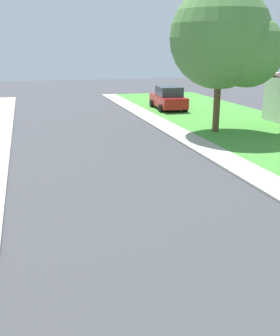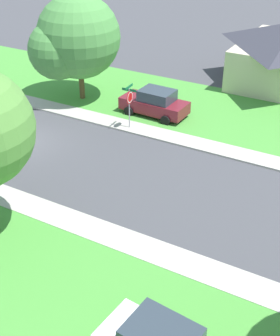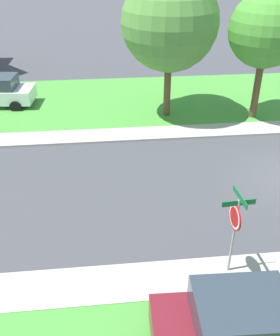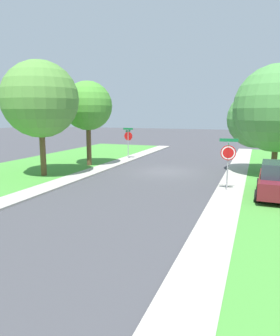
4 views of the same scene
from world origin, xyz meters
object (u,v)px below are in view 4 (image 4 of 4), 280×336
(stop_sign_far_corner, at_px, (228,156))
(tree_sidewalk_near, at_px, (38,102))
(stop_sign_near_corner, at_px, (128,138))
(car_maroon_behind_trees, at_px, (279,181))
(tree_corner_large, at_px, (272,111))
(tree_sidewalk_far, at_px, (86,108))

(stop_sign_far_corner, xyz_separation_m, tree_sidewalk_near, (11.70, -0.28, 2.83))
(stop_sign_near_corner, relative_size, tree_sidewalk_near, 0.38)
(car_maroon_behind_trees, height_order, tree_corner_large, tree_corner_large)
(stop_sign_far_corner, xyz_separation_m, tree_corner_large, (-2.12, -5.44, 2.26))
(car_maroon_behind_trees, height_order, tree_sidewalk_near, tree_sidewalk_near)
(stop_sign_near_corner, xyz_separation_m, tree_corner_large, (-11.37, 3.62, 2.26))
(stop_sign_near_corner, xyz_separation_m, tree_sidewalk_far, (1.64, 4.25, 2.56))
(stop_sign_near_corner, bearing_deg, car_maroon_behind_trees, 140.94)
(stop_sign_near_corner, relative_size, tree_corner_large, 0.39)
(tree_sidewalk_far, height_order, tree_sidewalk_near, tree_sidewalk_near)
(car_maroon_behind_trees, xyz_separation_m, tree_corner_large, (0.32, -5.86, 3.27))
(stop_sign_far_corner, bearing_deg, stop_sign_near_corner, -44.41)
(car_maroon_behind_trees, distance_m, tree_sidewalk_near, 14.67)
(tree_corner_large, bearing_deg, stop_sign_far_corner, 68.75)
(tree_sidewalk_far, bearing_deg, stop_sign_near_corner, -111.11)
(stop_sign_near_corner, distance_m, tree_corner_large, 12.15)
(tree_sidewalk_far, bearing_deg, tree_corner_large, -177.24)
(stop_sign_far_corner, bearing_deg, tree_sidewalk_near, -1.37)
(tree_sidewalk_far, relative_size, tree_corner_large, 0.91)
(stop_sign_far_corner, relative_size, car_maroon_behind_trees, 0.64)
(car_maroon_behind_trees, bearing_deg, tree_sidewalk_near, -2.83)
(car_maroon_behind_trees, relative_size, tree_sidewalk_near, 0.60)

